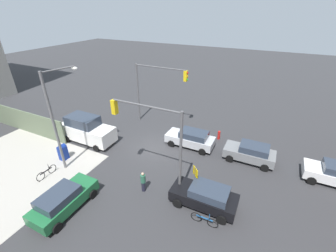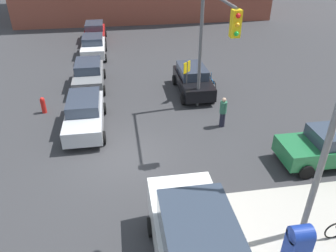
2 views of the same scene
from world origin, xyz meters
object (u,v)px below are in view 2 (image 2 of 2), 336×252
(street_lamp_corner, at_px, (324,108))
(mailbox_blue, at_px, (298,243))
(coupe_gray, at_px, (89,74))
(traffic_signal_nw_corner, at_px, (212,36))
(hatchback_white, at_px, (93,46))
(fire_hydrant, at_px, (43,105))
(sedan_black, at_px, (193,80))
(sedan_red, at_px, (95,32))
(pedestrian_crossing, at_px, (223,112))
(bicycle_at_crosswalk, at_px, (212,83))
(coupe_green, at_px, (332,146))
(hatchback_silver, at_px, (85,113))
(van_white_delivery, at_px, (197,252))

(street_lamp_corner, height_order, mailbox_blue, street_lamp_corner)
(coupe_gray, bearing_deg, traffic_signal_nw_corner, 47.66)
(traffic_signal_nw_corner, height_order, street_lamp_corner, street_lamp_corner)
(mailbox_blue, relative_size, hatchback_white, 0.36)
(street_lamp_corner, distance_m, mailbox_blue, 4.11)
(mailbox_blue, relative_size, fire_hydrant, 1.52)
(sedan_black, height_order, hatchback_white, same)
(coupe_gray, bearing_deg, fire_hydrant, -35.82)
(fire_hydrant, xyz_separation_m, sedan_red, (-13.80, 2.41, 0.36))
(traffic_signal_nw_corner, relative_size, pedestrian_crossing, 3.98)
(coupe_gray, distance_m, bicycle_at_crosswalk, 7.98)
(bicycle_at_crosswalk, bearing_deg, street_lamp_corner, -2.68)
(sedan_red, height_order, coupe_gray, same)
(traffic_signal_nw_corner, bearing_deg, coupe_green, 46.35)
(sedan_black, distance_m, hatchback_silver, 7.25)
(traffic_signal_nw_corner, relative_size, sedan_black, 1.51)
(traffic_signal_nw_corner, relative_size, street_lamp_corner, 0.81)
(fire_hydrant, relative_size, van_white_delivery, 0.17)
(sedan_red, distance_m, pedestrian_crossing, 18.19)
(pedestrian_crossing, bearing_deg, bicycle_at_crosswalk, -60.51)
(sedan_red, distance_m, coupe_green, 23.12)
(coupe_gray, height_order, hatchback_silver, same)
(mailbox_blue, relative_size, hatchback_silver, 0.32)
(fire_hydrant, bearing_deg, sedan_red, 170.10)
(bicycle_at_crosswalk, bearing_deg, pedestrian_crossing, -9.46)
(traffic_signal_nw_corner, distance_m, street_lamp_corner, 7.68)
(street_lamp_corner, distance_m, van_white_delivery, 5.17)
(fire_hydrant, relative_size, sedan_red, 0.22)
(sedan_red, distance_m, sedan_black, 13.99)
(mailbox_blue, bearing_deg, pedestrian_crossing, 178.60)
(mailbox_blue, bearing_deg, fire_hydrant, -140.60)
(sedan_black, bearing_deg, coupe_gray, -106.65)
(sedan_red, bearing_deg, coupe_gray, -0.20)
(sedan_black, bearing_deg, bicycle_at_crosswalk, 107.68)
(hatchback_silver, relative_size, pedestrian_crossing, 2.75)
(coupe_gray, xyz_separation_m, pedestrian_crossing, (6.28, 7.03, 0.00))
(hatchback_white, bearing_deg, hatchback_silver, -0.11)
(coupe_gray, xyz_separation_m, bicycle_at_crosswalk, (1.48, 7.83, -0.50))
(fire_hydrant, height_order, bicycle_at_crosswalk, bicycle_at_crosswalk)
(fire_hydrant, height_order, hatchback_silver, hatchback_silver)
(sedan_black, bearing_deg, van_white_delivery, -12.38)
(coupe_gray, height_order, van_white_delivery, van_white_delivery)
(hatchback_silver, relative_size, bicycle_at_crosswalk, 2.56)
(van_white_delivery, bearing_deg, coupe_gray, -166.15)
(sedan_red, bearing_deg, coupe_green, 27.59)
(van_white_delivery, relative_size, pedestrian_crossing, 3.31)
(coupe_green, distance_m, van_white_delivery, 8.56)
(street_lamp_corner, bearing_deg, sedan_red, -163.15)
(sedan_red, bearing_deg, hatchback_silver, 0.04)
(fire_hydrant, bearing_deg, coupe_gray, 144.18)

